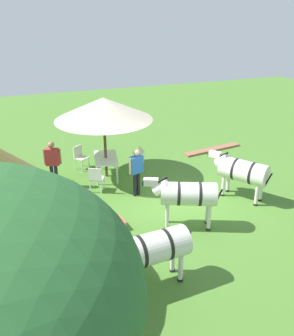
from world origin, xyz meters
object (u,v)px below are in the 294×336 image
Objects in this scene: patio_dining_table at (106,160)px; zebra_toward_hut at (150,249)px; guest_behind_table at (136,168)px; striped_lounge_chair at (110,221)px; patio_chair_near_hut at (80,156)px; shade_umbrella at (103,109)px; zebra_nearest_camera at (242,171)px; patio_chair_east_end at (139,158)px; zebra_by_umbrella at (187,194)px; guest_beside_umbrella at (53,160)px; patio_chair_near_lawn at (96,178)px.

zebra_toward_hut is (-6.08, 0.52, 0.30)m from patio_dining_table.
guest_behind_table reaches higher than striped_lounge_chair.
shade_umbrella is at bearing 90.00° from patio_chair_near_hut.
striped_lounge_chair is 0.46× the size of zebra_nearest_camera.
patio_chair_east_end is (0.06, -1.29, -2.02)m from shade_umbrella.
zebra_by_umbrella reaches higher than patio_chair_near_hut.
zebra_by_umbrella is at bearing 75.69° from patio_chair_near_hut.
guest_beside_umbrella is 2.91m from guest_behind_table.
patio_dining_table is 1.00× the size of guest_behind_table.
zebra_toward_hut is at bearing 175.09° from shade_umbrella.
guest_beside_umbrella is 4.97m from zebra_by_umbrella.
striped_lounge_chair is (-3.26, -1.12, -0.74)m from guest_beside_umbrella.
striped_lounge_chair is at bearing -64.60° from patio_chair_near_lawn.
guest_beside_umbrella is 0.87× the size of zebra_nearest_camera.
patio_chair_near_hut is 4.59m from striped_lounge_chair.
zebra_by_umbrella is (-0.56, -2.06, 0.75)m from striped_lounge_chair.
guest_beside_umbrella is at bearing 98.26° from patio_dining_table.
zebra_toward_hut is (-2.54, -0.26, 0.70)m from striped_lounge_chair.
zebra_nearest_camera is at bearing 4.14° from patio_chair_near_lawn.
striped_lounge_chair is (-3.54, 0.78, -2.28)m from shade_umbrella.
patio_chair_east_end is 0.47× the size of zebra_nearest_camera.
shade_umbrella is 3.79× the size of patio_chair_near_hut.
guest_beside_umbrella is at bearing 93.36° from patio_chair_east_end.
guest_behind_table is 4.40m from zebra_toward_hut.
guest_beside_umbrella is 1.92× the size of striped_lounge_chair.
patio_chair_east_end is (0.06, -1.29, -0.14)m from patio_dining_table.
zebra_toward_hut reaches higher than patio_chair_east_end.
guest_behind_table is 0.70× the size of zebra_toward_hut.
striped_lounge_chair is at bearing 53.78° from patio_chair_near_hut.
striped_lounge_chair is 0.37× the size of zebra_toward_hut.
zebra_toward_hut is (-4.95, -0.10, 0.43)m from patio_chair_near_lawn.
patio_chair_near_hut is at bearing 61.65° from patio_chair_east_end.
guest_behind_table reaches higher than patio_chair_near_lawn.
striped_lounge_chair is at bearing 0.14° from zebra_toward_hut.
zebra_by_umbrella is 0.90× the size of zebra_toward_hut.
patio_chair_near_hut is 6.12m from zebra_nearest_camera.
zebra_nearest_camera is at bearing -45.75° from zebra_by_umbrella.
striped_lounge_chair is (-3.54, 0.78, -0.40)m from patio_dining_table.
patio_chair_near_lawn is at bearing 150.95° from patio_dining_table.
guest_behind_table reaches higher than zebra_by_umbrella.
shade_umbrella reaches higher than patio_chair_near_hut.
patio_chair_near_lawn is (-1.13, 0.63, -0.14)m from patio_dining_table.
patio_chair_near_lawn is at bearing 150.95° from shade_umbrella.
patio_chair_east_end is 2.27m from patio_chair_near_hut.
guest_beside_umbrella is 1.02× the size of guest_behind_table.
guest_behind_table is (-1.82, -0.57, -1.56)m from shade_umbrella.
patio_chair_east_end is 0.55× the size of guest_behind_table.
shade_umbrella is 5.09m from zebra_nearest_camera.
shade_umbrella is 1.47× the size of zebra_toward_hut.
patio_chair_near_hut is at bearing -85.50° from guest_behind_table.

